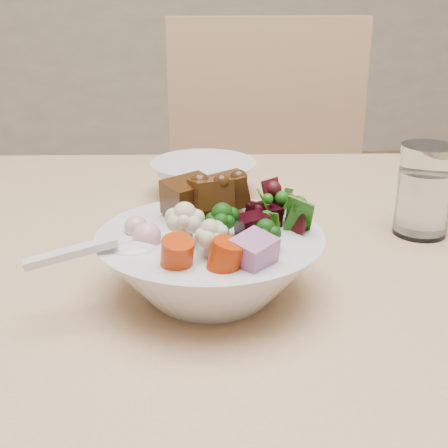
# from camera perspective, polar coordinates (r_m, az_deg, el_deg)

# --- Properties ---
(chair_far) EXTENTS (0.44, 0.44, 0.90)m
(chair_far) POSITION_cam_1_polar(r_m,az_deg,el_deg) (1.29, 4.30, 0.31)
(chair_far) COLOR tan
(chair_far) RESTS_ON ground
(food_bowl) EXTENTS (0.20, 0.20, 0.11)m
(food_bowl) POSITION_cam_1_polar(r_m,az_deg,el_deg) (0.56, -1.13, -3.27)
(food_bowl) COLOR silver
(food_bowl) RESTS_ON dining_table
(soup_spoon) EXTENTS (0.11, 0.04, 0.02)m
(soup_spoon) POSITION_cam_1_polar(r_m,az_deg,el_deg) (0.53, -9.68, -2.47)
(soup_spoon) COLOR silver
(soup_spoon) RESTS_ON food_bowl
(water_glass) EXTENTS (0.06, 0.06, 0.10)m
(water_glass) POSITION_cam_1_polar(r_m,az_deg,el_deg) (0.73, 17.78, 2.62)
(water_glass) COLOR white
(water_glass) RESTS_ON dining_table
(side_bowl) EXTENTS (0.14, 0.14, 0.05)m
(side_bowl) POSITION_cam_1_polar(r_m,az_deg,el_deg) (0.83, -1.88, 4.14)
(side_bowl) COLOR silver
(side_bowl) RESTS_ON dining_table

